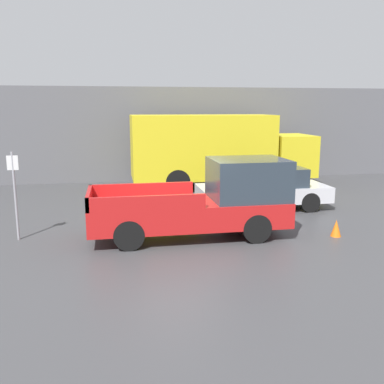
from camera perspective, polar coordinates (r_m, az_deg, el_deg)
name	(u,v)px	position (r m, az deg, el deg)	size (l,w,h in m)	color
ground_plane	(183,236)	(12.48, -1.26, -5.92)	(60.00, 60.00, 0.00)	#3D3D3F
building_wall	(151,135)	(21.69, -5.49, 7.63)	(28.00, 0.15, 4.67)	#56565B
pickup_truck	(208,201)	(12.29, 2.14, -1.22)	(5.62, 1.99, 2.23)	red
car	(264,188)	(15.90, 9.60, 0.57)	(4.75, 1.86, 1.53)	silver
delivery_truck	(216,149)	(19.73, 3.27, 5.80)	(8.38, 2.58, 3.34)	gold
parking_sign	(15,191)	(12.82, -22.54, 0.12)	(0.30, 0.07, 2.49)	gray
traffic_cone	(336,228)	(13.11, 18.66, -4.59)	(0.30, 0.30, 0.49)	orange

